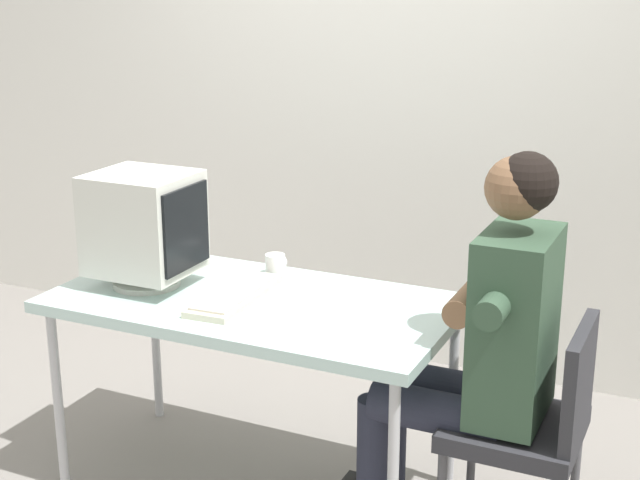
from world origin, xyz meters
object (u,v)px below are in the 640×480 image
at_px(desk, 253,311).
at_px(keyboard, 235,295).
at_px(desk_mug, 276,264).
at_px(office_chair, 533,420).
at_px(person_seated, 480,340).
at_px(crt_monitor, 145,225).

xyz_separation_m(desk, keyboard, (-0.06, -0.03, 0.06)).
relative_size(keyboard, desk_mug, 5.62).
relative_size(keyboard, office_chair, 0.59).
height_order(keyboard, person_seated, person_seated).
bearing_deg(office_chair, keyboard, -177.62).
relative_size(crt_monitor, desk_mug, 4.88).
bearing_deg(crt_monitor, person_seated, 2.47).
bearing_deg(desk_mug, desk, -79.64).
height_order(desk, person_seated, person_seated).
distance_m(desk, crt_monitor, 0.51).
bearing_deg(person_seated, desk, -179.06).
bearing_deg(person_seated, office_chair, 0.00).
relative_size(office_chair, person_seated, 0.61).
distance_m(desk, desk_mug, 0.29).
bearing_deg(keyboard, desk, 28.96).
distance_m(office_chair, desk_mug, 1.13).
relative_size(crt_monitor, office_chair, 0.51).
height_order(office_chair, person_seated, person_seated).
distance_m(keyboard, person_seated, 0.88).
relative_size(desk, desk_mug, 16.54).
bearing_deg(crt_monitor, desk, 5.46).
xyz_separation_m(keyboard, person_seated, (0.88, 0.04, -0.04)).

